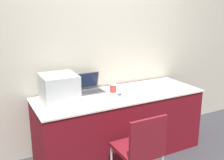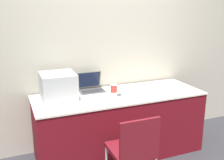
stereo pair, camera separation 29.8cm
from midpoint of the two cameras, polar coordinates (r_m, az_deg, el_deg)
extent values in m
cube|color=#B7B2A3|center=(3.48, -4.26, 6.86)|extent=(8.00, 0.05, 2.60)
cube|color=maroon|center=(3.36, -0.98, -9.69)|extent=(2.06, 0.72, 0.77)
cube|color=silver|center=(3.22, -1.01, -3.27)|extent=(2.08, 0.74, 0.02)
cube|color=#B2B7BC|center=(3.01, -14.27, -1.75)|extent=(0.38, 0.39, 0.31)
cube|color=black|center=(2.94, -14.24, 0.42)|extent=(0.31, 0.30, 0.06)
cube|color=#4C4C51|center=(3.28, -7.05, -2.66)|extent=(0.31, 0.22, 0.02)
cube|color=#2D2D30|center=(3.27, -6.99, -2.54)|extent=(0.27, 0.12, 0.00)
cube|color=#4C4C51|center=(3.38, -7.98, -0.13)|extent=(0.31, 0.06, 0.22)
cube|color=#192342|center=(3.37, -7.94, -0.13)|extent=(0.28, 0.05, 0.19)
cube|color=silver|center=(3.08, -5.98, -3.83)|extent=(0.40, 0.18, 0.02)
cylinder|color=red|center=(3.27, -2.35, -1.89)|extent=(0.08, 0.08, 0.09)
cylinder|color=white|center=(3.26, -2.36, -1.03)|extent=(0.09, 0.09, 0.01)
ellipsoid|color=#4C4C51|center=(3.16, -1.08, -3.15)|extent=(0.06, 0.04, 0.03)
cube|color=maroon|center=(2.76, 2.16, -14.75)|extent=(0.41, 0.42, 0.04)
cube|color=maroon|center=(2.51, 4.50, -12.49)|extent=(0.41, 0.03, 0.39)
cylinder|color=silver|center=(3.10, 3.38, -15.89)|extent=(0.02, 0.02, 0.40)
camera|label=1|loc=(0.15, -92.70, -0.73)|focal=42.00mm
camera|label=2|loc=(0.15, 87.30, 0.73)|focal=42.00mm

